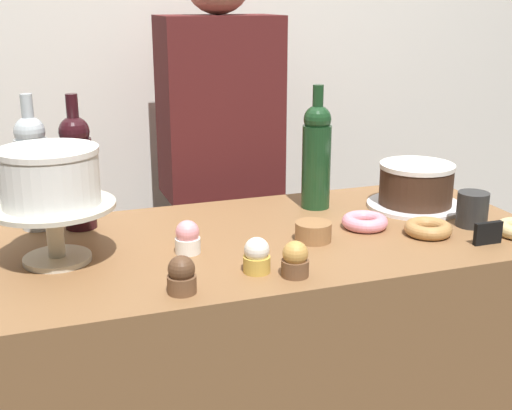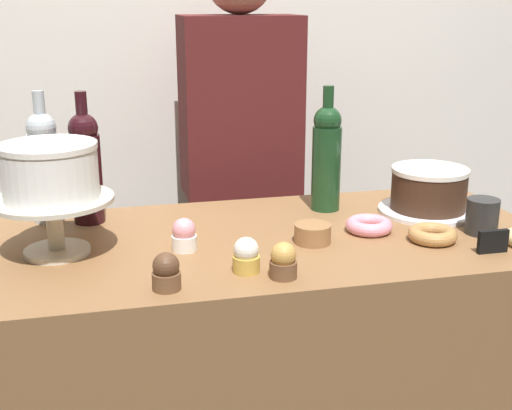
{
  "view_description": "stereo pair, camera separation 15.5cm",
  "coord_description": "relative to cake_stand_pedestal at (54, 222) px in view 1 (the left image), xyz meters",
  "views": [
    {
      "loc": [
        -0.49,
        -1.4,
        1.45
      ],
      "look_at": [
        0.0,
        0.0,
        0.99
      ],
      "focal_mm": 47.43,
      "sensor_mm": 36.0,
      "label": 1
    },
    {
      "loc": [
        -0.34,
        -1.45,
        1.45
      ],
      "look_at": [
        0.0,
        0.0,
        0.99
      ],
      "focal_mm": 47.43,
      "sensor_mm": 36.0,
      "label": 2
    }
  ],
  "objects": [
    {
      "name": "coffee_cup_ceramic",
      "position": [
        0.98,
        -0.09,
        -0.05
      ],
      "size": [
        0.08,
        0.08,
        0.08
      ],
      "color": "#282828",
      "rests_on": "display_counter"
    },
    {
      "name": "cupcake_strawberry",
      "position": [
        0.27,
        -0.04,
        -0.05
      ],
      "size": [
        0.06,
        0.06,
        0.07
      ],
      "color": "white",
      "rests_on": "display_counter"
    },
    {
      "name": "cake_stand_pedestal",
      "position": [
        0.0,
        0.0,
        0.0
      ],
      "size": [
        0.26,
        0.26,
        0.13
      ],
      "color": "beige",
      "rests_on": "display_counter"
    },
    {
      "name": "wine_bottle_dark_red",
      "position": [
        0.07,
        0.21,
        0.06
      ],
      "size": [
        0.08,
        0.08,
        0.33
      ],
      "color": "black",
      "rests_on": "display_counter"
    },
    {
      "name": "cookie_stack",
      "position": [
        0.57,
        -0.06,
        -0.07
      ],
      "size": [
        0.08,
        0.08,
        0.04
      ],
      "color": "olive",
      "rests_on": "display_counter"
    },
    {
      "name": "barista_figure",
      "position": [
        0.54,
        0.6,
        -0.16
      ],
      "size": [
        0.36,
        0.22,
        1.6
      ],
      "color": "black",
      "rests_on": "ground_plane"
    },
    {
      "name": "cupcake_caramel",
      "position": [
        0.45,
        -0.24,
        -0.05
      ],
      "size": [
        0.06,
        0.06,
        0.07
      ],
      "color": "brown",
      "rests_on": "display_counter"
    },
    {
      "name": "white_layer_cake",
      "position": [
        0.0,
        0.0,
        0.1
      ],
      "size": [
        0.2,
        0.2,
        0.12
      ],
      "color": "white",
      "rests_on": "cake_stand_pedestal"
    },
    {
      "name": "silver_serving_platter",
      "position": [
        0.93,
        0.09,
        -0.08
      ],
      "size": [
        0.25,
        0.25,
        0.01
      ],
      "color": "white",
      "rests_on": "display_counter"
    },
    {
      "name": "donut_pink",
      "position": [
        0.72,
        -0.02,
        -0.07
      ],
      "size": [
        0.11,
        0.11,
        0.03
      ],
      "color": "pink",
      "rests_on": "display_counter"
    },
    {
      "name": "display_counter",
      "position": [
        0.45,
        0.0,
        -0.54
      ],
      "size": [
        1.38,
        0.63,
        0.91
      ],
      "color": "brown",
      "rests_on": "ground_plane"
    },
    {
      "name": "wine_bottle_clear",
      "position": [
        -0.03,
        0.24,
        0.06
      ],
      "size": [
        0.08,
        0.08,
        0.33
      ],
      "color": "#B2BCC1",
      "rests_on": "display_counter"
    },
    {
      "name": "cupcake_vanilla",
      "position": [
        0.38,
        -0.19,
        -0.05
      ],
      "size": [
        0.06,
        0.06,
        0.07
      ],
      "color": "gold",
      "rests_on": "display_counter"
    },
    {
      "name": "wine_bottle_green",
      "position": [
        0.68,
        0.18,
        0.06
      ],
      "size": [
        0.08,
        0.08,
        0.33
      ],
      "color": "#193D1E",
      "rests_on": "display_counter"
    },
    {
      "name": "chocolate_round_cake",
      "position": [
        0.93,
        0.09,
        -0.02
      ],
      "size": [
        0.2,
        0.2,
        0.11
      ],
      "color": "#3D2619",
      "rests_on": "silver_serving_platter"
    },
    {
      "name": "price_sign_chalkboard",
      "position": [
        0.93,
        -0.21,
        -0.06
      ],
      "size": [
        0.07,
        0.01,
        0.05
      ],
      "color": "black",
      "rests_on": "display_counter"
    },
    {
      "name": "back_wall",
      "position": [
        0.45,
        0.89,
        0.3
      ],
      "size": [
        6.0,
        0.05,
        2.6
      ],
      "color": "silver",
      "rests_on": "ground_plane"
    },
    {
      "name": "donut_maple",
      "position": [
        0.84,
        -0.11,
        -0.07
      ],
      "size": [
        0.11,
        0.11,
        0.03
      ],
      "color": "#B27F47",
      "rests_on": "display_counter"
    },
    {
      "name": "cupcake_chocolate",
      "position": [
        0.21,
        -0.24,
        -0.05
      ],
      "size": [
        0.06,
        0.06,
        0.07
      ],
      "color": "brown",
      "rests_on": "display_counter"
    }
  ]
}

